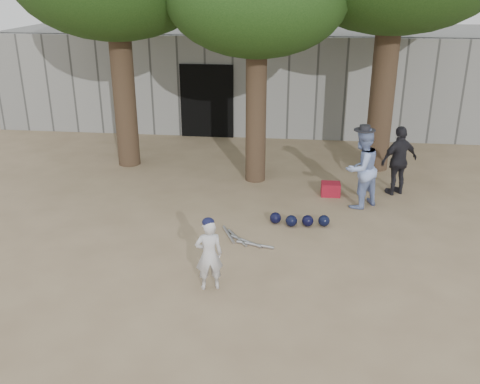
# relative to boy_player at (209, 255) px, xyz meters

# --- Properties ---
(ground) EXTENTS (70.00, 70.00, 0.00)m
(ground) POSITION_rel_boy_player_xyz_m (-0.32, 0.76, -0.59)
(ground) COLOR #937C5E
(ground) RESTS_ON ground
(boy_player) EXTENTS (0.49, 0.39, 1.18)m
(boy_player) POSITION_rel_boy_player_xyz_m (0.00, 0.00, 0.00)
(boy_player) COLOR silver
(boy_player) RESTS_ON ground
(spectator_blue) EXTENTS (1.06, 1.04, 1.72)m
(spectator_blue) POSITION_rel_boy_player_xyz_m (2.63, 3.60, 0.27)
(spectator_blue) COLOR #8BA1D7
(spectator_blue) RESTS_ON ground
(spectator_dark) EXTENTS (0.99, 0.78, 1.57)m
(spectator_dark) POSITION_rel_boy_player_xyz_m (3.54, 4.43, 0.20)
(spectator_dark) COLOR black
(spectator_dark) RESTS_ON ground
(red_bag) EXTENTS (0.43, 0.33, 0.30)m
(red_bag) POSITION_rel_boy_player_xyz_m (2.06, 4.14, -0.44)
(red_bag) COLOR maroon
(red_bag) RESTS_ON ground
(back_building) EXTENTS (16.00, 5.24, 3.00)m
(back_building) POSITION_rel_boy_player_xyz_m (-0.32, 11.09, 0.91)
(back_building) COLOR gray
(back_building) RESTS_ON ground
(helmet_row) EXTENTS (1.19, 0.33, 0.23)m
(helmet_row) POSITION_rel_boy_player_xyz_m (1.38, 2.48, -0.48)
(helmet_row) COLOR black
(helmet_row) RESTS_ON ground
(bat_pile) EXTENTS (1.06, 0.82, 0.06)m
(bat_pile) POSITION_rel_boy_player_xyz_m (0.32, 1.67, -0.56)
(bat_pile) COLOR #A8A8AF
(bat_pile) RESTS_ON ground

